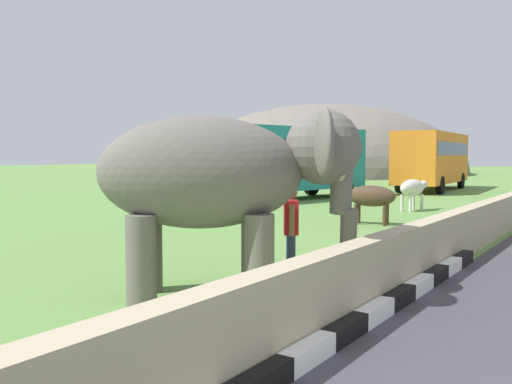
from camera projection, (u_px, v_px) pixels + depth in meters
The scene contains 8 objects.
barrier_parapet at pixel (326, 294), 6.70m from camera, with size 28.00×0.36×1.00m, color tan.
elephant at pixel (225, 175), 8.43m from camera, with size 3.70×3.92×2.87m.
person_handler at pixel (291, 228), 9.53m from camera, with size 0.58×0.43×1.66m.
bus_teal at pixel (292, 157), 27.29m from camera, with size 8.96×4.39×3.50m.
bus_orange at pixel (433, 157), 34.04m from camera, with size 9.71×3.11×3.50m.
cow_near at pixel (370, 197), 17.34m from camera, with size 0.82×1.92×1.23m.
cow_mid at pixel (413, 189), 21.63m from camera, with size 1.93×0.85×1.23m.
hill_east at pixel (328, 174), 65.44m from camera, with size 38.62×30.90×15.98m.
Camera 1 is at (-3.95, 0.71, 2.17)m, focal length 39.07 mm.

